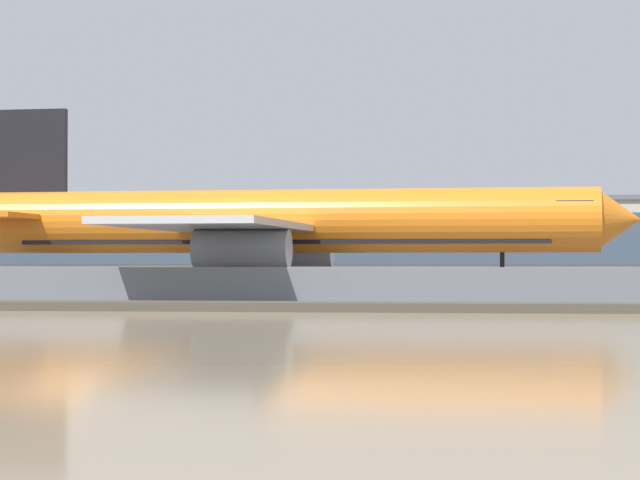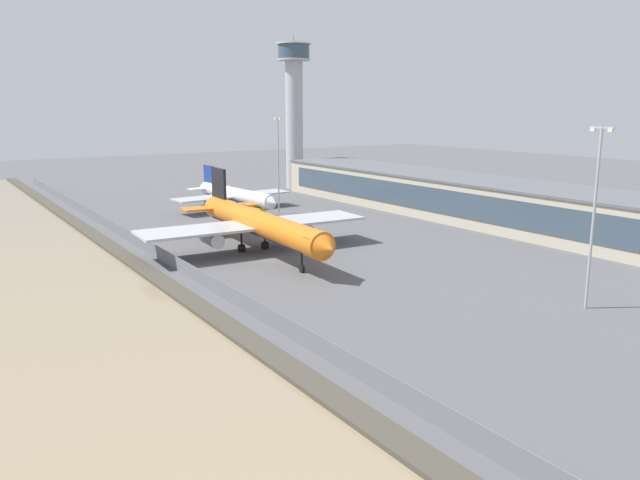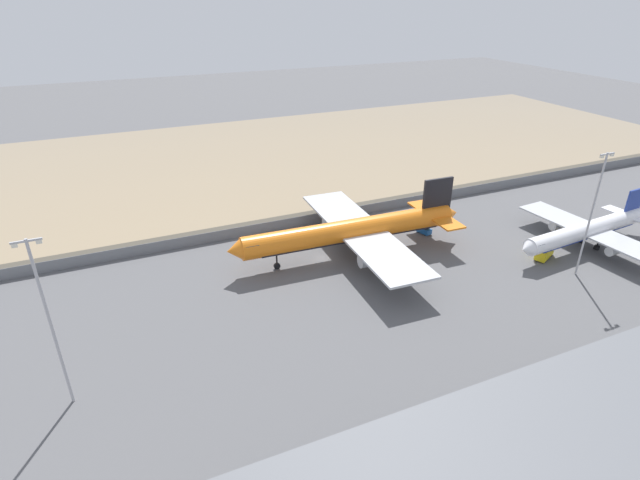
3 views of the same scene
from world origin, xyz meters
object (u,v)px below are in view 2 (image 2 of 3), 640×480
passenger_jet_white (235,195)px  baggage_tug (206,233)px  control_tower (294,103)px  cargo_jet_orange (258,224)px  apron_light_mast_apron_west (278,161)px  ops_van (254,211)px  apron_light_mast_apron_east (594,210)px

passenger_jet_white → baggage_tug: 32.75m
baggage_tug → control_tower: size_ratio=0.07×
cargo_jet_orange → apron_light_mast_apron_west: (-34.83, 23.86, 7.82)m
baggage_tug → cargo_jet_orange: bearing=7.3°
cargo_jet_orange → ops_van: bearing=154.2°
ops_van → apron_light_mast_apron_east: (86.36, 4.61, 11.89)m
passenger_jet_white → ops_van: (10.72, -0.17, -2.77)m
passenger_jet_white → apron_light_mast_apron_east: bearing=2.6°
ops_van → control_tower: (-41.91, 36.62, 25.79)m
ops_van → apron_light_mast_apron_west: (-0.53, 7.31, 11.86)m
passenger_jet_white → ops_van: size_ratio=6.57×
apron_light_mast_apron_east → ops_van: bearing=-176.9°
baggage_tug → ops_van: 24.59m
cargo_jet_orange → apron_light_mast_apron_west: bearing=145.6°
ops_van → cargo_jet_orange: bearing=-25.8°
cargo_jet_orange → control_tower: 95.44m
ops_van → passenger_jet_white: bearing=179.1°
control_tower → apron_light_mast_apron_west: bearing=-35.3°
passenger_jet_white → baggage_tug: size_ratio=10.49×
cargo_jet_orange → ops_van: 38.30m
passenger_jet_white → baggage_tug: bearing=-35.9°
ops_van → apron_light_mast_apron_west: apron_light_mast_apron_west is taller
apron_light_mast_apron_west → control_tower: bearing=144.7°
baggage_tug → apron_light_mast_apron_west: size_ratio=0.15×
control_tower → passenger_jet_white: bearing=-49.4°
passenger_jet_white → apron_light_mast_apron_west: size_ratio=1.55×
passenger_jet_white → apron_light_mast_apron_east: (97.08, 4.44, 9.12)m
apron_light_mast_apron_west → baggage_tug: bearing=-58.3°
ops_van → apron_light_mast_apron_west: size_ratio=0.24×
apron_light_mast_apron_west → passenger_jet_white: bearing=-145.0°
cargo_jet_orange → ops_van: (-34.31, 16.55, -4.03)m
passenger_jet_white → apron_light_mast_apron_west: (10.20, 7.14, 9.09)m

